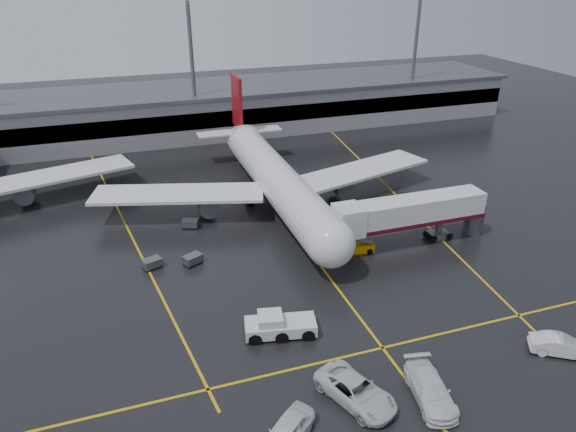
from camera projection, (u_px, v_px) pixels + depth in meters
name	position (u px, v px, depth m)	size (l,w,h in m)	color
ground	(298.00, 236.00, 65.05)	(220.00, 220.00, 0.00)	black
apron_line_centre	(298.00, 236.00, 65.04)	(0.25, 90.00, 0.02)	gold
apron_line_stop	(382.00, 348.00, 46.32)	(60.00, 0.25, 0.02)	gold
apron_line_left	(126.00, 225.00, 67.78)	(0.25, 70.00, 0.02)	gold
apron_line_right	(389.00, 188.00, 78.75)	(0.25, 70.00, 0.02)	gold
terminal	(216.00, 108.00, 103.95)	(122.00, 19.00, 8.60)	gray
light_mast_mid	(192.00, 62.00, 93.01)	(3.00, 1.20, 25.45)	#595B60
light_mast_right	(415.00, 49.00, 106.00)	(3.00, 1.20, 25.45)	#595B60
main_airliner	(274.00, 177.00, 71.46)	(48.80, 45.60, 14.10)	silver
jet_bridge	(411.00, 214.00, 61.65)	(19.90, 3.40, 6.05)	silver
pushback_tractor	(278.00, 326.00, 47.66)	(6.79, 3.91, 2.29)	silver
belt_loader	(359.00, 247.00, 61.42)	(3.65, 2.15, 2.18)	orange
service_van_a	(356.00, 391.00, 40.41)	(3.16, 6.85, 1.90)	silver
service_van_b	(430.00, 389.00, 40.60)	(2.62, 6.44, 1.87)	silver
service_van_c	(561.00, 346.00, 45.30)	(1.81, 5.18, 1.71)	silver
service_van_d	(286.00, 432.00, 36.97)	(2.15, 5.35, 1.82)	silver
baggage_cart_a	(193.00, 259.00, 58.85)	(2.37, 2.07, 1.12)	#595B60
baggage_cart_b	(152.00, 263.00, 58.11)	(2.32, 1.91, 1.12)	#595B60
baggage_cart_c	(190.00, 223.00, 66.83)	(2.34, 1.95, 1.12)	#595B60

